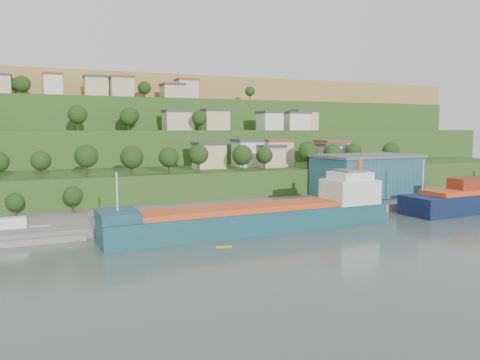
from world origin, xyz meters
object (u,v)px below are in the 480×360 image
cargo_ship_near (262,218)px  warehouse (366,175)px  kayak_orange (219,238)px  caravan (10,225)px

cargo_ship_near → warehouse: size_ratio=2.09×
cargo_ship_near → kayak_orange: (-12.06, -4.12, -2.47)m
cargo_ship_near → kayak_orange: bearing=-163.1°
warehouse → caravan: (-98.37, -8.93, -5.73)m
warehouse → caravan: size_ratio=4.93×
kayak_orange → caravan: bearing=132.1°
caravan → kayak_orange: (39.39, -18.61, -2.46)m
cargo_ship_near → caravan: bearing=162.3°
caravan → kayak_orange: 43.63m
warehouse → caravan: 98.94m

